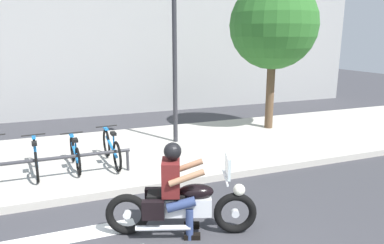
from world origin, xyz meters
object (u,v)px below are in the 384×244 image
Objects in this scene: tree_near_rack at (274,26)px; bike_rack at (56,160)px; bicycle_1 at (36,157)px; rider at (177,182)px; motorcycle at (182,205)px; bicycle_3 at (111,148)px; bicycle_2 at (75,153)px; street_lamp at (175,53)px.

bike_rack is at bearing -161.57° from tree_near_rack.
bicycle_1 is at bearing 125.04° from bike_rack.
tree_near_rack is (4.57, 4.59, 2.41)m from rider.
tree_near_rack reaches higher than motorcycle.
motorcycle is 0.38m from rider.
tree_near_rack reaches higher than bicycle_3.
bicycle_2 reaches higher than bike_rack.
bicycle_3 is (0.78, -0.00, 0.03)m from bicycle_2.
tree_near_rack reaches higher than rider.
motorcycle is at bearing -55.38° from bicycle_1.
rider is 3.12m from bicycle_3.
bicycle_3 is 0.38× the size of tree_near_rack.
bicycle_1 is at bearing 179.96° from bicycle_3.
bicycle_1 is 0.78m from bicycle_2.
bike_rack is (-1.67, 2.51, -0.27)m from rider.
bicycle_1 is 7.35m from tree_near_rack.
rider is at bearing -134.89° from tree_near_rack.
motorcycle is 4.87m from street_lamp.
rider reaches higher than bicycle_1.
bicycle_3 is (-0.58, 3.09, 0.04)m from motorcycle.
motorcycle is 7.02m from tree_near_rack.
bicycle_2 is 0.78m from bicycle_3.
bike_rack is (-0.39, -0.55, 0.08)m from bicycle_2.
street_lamp is at bearing 28.90° from bike_rack.
rider is 4.72m from street_lamp.
rider is at bearing -67.23° from bicycle_2.
bicycle_1 reaches higher than bicycle_2.
bicycle_1 is 0.68m from bike_rack.
motorcycle is 1.26× the size of bicycle_3.
tree_near_rack is at bearing 18.43° from bike_rack.
rider is 0.49× the size of bike_rack.
street_lamp is (1.30, 4.22, 2.05)m from motorcycle.
rider reaches higher than bicycle_2.
bicycle_1 is 0.37× the size of tree_near_rack.
bicycle_3 is (-0.51, 3.06, -0.32)m from rider.
tree_near_rack reaches higher than street_lamp.
tree_near_rack is at bearing 16.74° from bicycle_3.
bicycle_2 is 0.53× the size of bike_rack.
motorcycle is 0.53× the size of street_lamp.
rider is at bearing -108.15° from street_lamp.
bicycle_3 reaches higher than bicycle_2.
bicycle_2 is at bearing 113.69° from motorcycle.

